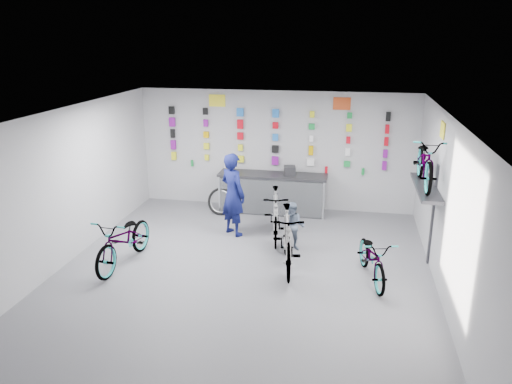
% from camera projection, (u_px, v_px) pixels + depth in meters
% --- Properties ---
extents(floor, '(8.00, 8.00, 0.00)m').
position_uv_depth(floor, '(242.00, 275.00, 9.35)').
color(floor, '#57575D').
rests_on(floor, ground).
extents(ceiling, '(8.00, 8.00, 0.00)m').
position_uv_depth(ceiling, '(241.00, 115.00, 8.45)').
color(ceiling, white).
rests_on(ceiling, wall_back).
extents(wall_back, '(7.00, 0.00, 7.00)m').
position_uv_depth(wall_back, '(276.00, 150.00, 12.64)').
color(wall_back, '#B8B8BB').
rests_on(wall_back, floor).
extents(wall_front, '(7.00, 0.00, 7.00)m').
position_uv_depth(wall_front, '(159.00, 319.00, 5.15)').
color(wall_front, '#B8B8BB').
rests_on(wall_front, floor).
extents(wall_left, '(0.00, 8.00, 8.00)m').
position_uv_depth(wall_left, '(63.00, 188.00, 9.53)').
color(wall_left, '#B8B8BB').
rests_on(wall_left, floor).
extents(wall_right, '(0.00, 8.00, 8.00)m').
position_uv_depth(wall_right, '(448.00, 212.00, 8.27)').
color(wall_right, '#B8B8BB').
rests_on(wall_right, floor).
extents(counter, '(2.70, 0.66, 1.00)m').
position_uv_depth(counter, '(272.00, 194.00, 12.52)').
color(counter, black).
rests_on(counter, floor).
extents(merch_wall, '(5.53, 0.08, 1.56)m').
position_uv_depth(merch_wall, '(270.00, 139.00, 12.51)').
color(merch_wall, yellow).
rests_on(merch_wall, wall_back).
extents(wall_bracket, '(0.39, 1.90, 2.00)m').
position_uv_depth(wall_bracket, '(427.00, 192.00, 9.44)').
color(wall_bracket, '#333338').
rests_on(wall_bracket, wall_right).
extents(sign_left, '(0.42, 0.02, 0.30)m').
position_uv_depth(sign_left, '(217.00, 101.00, 12.53)').
color(sign_left, yellow).
rests_on(sign_left, wall_back).
extents(sign_right, '(0.42, 0.02, 0.30)m').
position_uv_depth(sign_right, '(342.00, 104.00, 11.97)').
color(sign_right, '#D74D20').
rests_on(sign_right, wall_back).
extents(sign_side, '(0.02, 0.40, 0.30)m').
position_uv_depth(sign_side, '(442.00, 130.00, 9.05)').
color(sign_side, yellow).
rests_on(sign_side, wall_right).
extents(bike_left, '(0.85, 2.01, 1.03)m').
position_uv_depth(bike_left, '(124.00, 240.00, 9.64)').
color(bike_left, gray).
rests_on(bike_left, floor).
extents(bike_center, '(0.88, 2.02, 1.17)m').
position_uv_depth(bike_center, '(287.00, 239.00, 9.49)').
color(bike_center, gray).
rests_on(bike_center, floor).
extents(bike_right, '(0.95, 1.76, 0.88)m').
position_uv_depth(bike_right, '(373.00, 258.00, 9.04)').
color(bike_right, gray).
rests_on(bike_right, floor).
extents(bike_service, '(0.80, 1.89, 1.10)m').
position_uv_depth(bike_service, '(275.00, 215.00, 10.88)').
color(bike_service, gray).
rests_on(bike_service, floor).
extents(bike_wall, '(0.63, 1.80, 0.95)m').
position_uv_depth(bike_wall, '(426.00, 161.00, 9.27)').
color(bike_wall, gray).
rests_on(bike_wall, wall_bracket).
extents(clerk, '(0.81, 0.76, 1.87)m').
position_uv_depth(clerk, '(233.00, 194.00, 11.01)').
color(clerk, '#0E144C').
rests_on(clerk, floor).
extents(customer, '(0.51, 0.40, 1.03)m').
position_uv_depth(customer, '(293.00, 227.00, 10.31)').
color(customer, slate).
rests_on(customer, floor).
extents(spare_wheel, '(0.72, 0.38, 0.68)m').
position_uv_depth(spare_wheel, '(221.00, 201.00, 12.44)').
color(spare_wheel, black).
rests_on(spare_wheel, floor).
extents(register, '(0.33, 0.35, 0.22)m').
position_uv_depth(register, '(290.00, 171.00, 12.26)').
color(register, black).
rests_on(register, counter).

